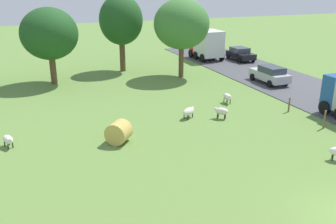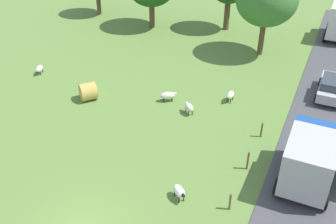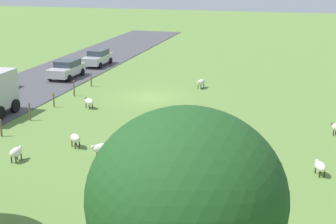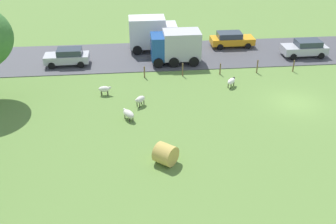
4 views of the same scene
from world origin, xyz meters
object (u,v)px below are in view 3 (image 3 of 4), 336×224
Objects in this scene: sheep_4 at (16,152)px; sheep_6 at (103,148)px; hay_bale_0 at (208,141)px; sheep_1 at (201,82)px; tree_0 at (186,198)px; car_0 at (98,57)px; sheep_5 at (75,138)px; sheep_0 at (89,102)px; sheep_3 at (320,166)px; car_1 at (67,69)px.

sheep_6 is at bearing -155.66° from sheep_4.
hay_bale_0 is at bearing -157.16° from sheep_4.
sheep_1 is 17.42m from sheep_6.
tree_0 is 41.77m from car_0.
hay_bale_0 is (-3.55, 15.09, 0.14)m from sheep_1.
hay_bale_0 is (-7.65, -1.27, 0.10)m from sheep_5.
sheep_1 is 0.18× the size of tree_0.
tree_0 reaches higher than sheep_6.
sheep_0 is 0.85× the size of sheep_1.
sheep_5 is 2.28m from sheep_6.
sheep_3 is at bearing -177.62° from sheep_6.
sheep_3 is 32.51m from car_0.
sheep_1 is at bearing 177.20° from car_1.
car_1 is at bearing -43.51° from hay_bale_0.
hay_bale_0 is 22.85m from car_1.
sheep_6 is 0.18× the size of tree_0.
car_0 is (8.45, -23.29, 0.36)m from sheep_5.
sheep_1 is 0.29× the size of car_0.
tree_0 reaches higher than car_0.
sheep_0 is 10.79m from sheep_4.
sheep_4 is at bearing 103.51° from car_0.
sheep_5 is 19.20m from car_1.
sheep_6 is (-4.73, 8.86, -0.04)m from sheep_0.
sheep_4 is (6.26, 19.23, 0.02)m from sheep_1.
sheep_4 reaches higher than sheep_6.
sheep_6 is (-2.08, 0.94, -0.07)m from sheep_5.
car_1 is at bearing -55.36° from sheep_0.
hay_bale_0 is (-10.29, 6.65, 0.13)m from sheep_0.
car_1 is at bearing -58.48° from sheep_6.
sheep_0 is 1.06× the size of sheep_5.
car_0 reaches higher than sheep_4.
car_0 is (5.80, -15.37, 0.38)m from sheep_0.
sheep_0 is 0.25× the size of car_0.
sheep_5 reaches higher than sheep_1.
sheep_1 is at bearing -108.04° from sheep_4.
sheep_3 is at bearing -171.40° from sheep_4.
car_0 is at bearing -63.81° from tree_0.
car_1 is (6.76, -19.86, 0.38)m from sheep_4.
sheep_0 is 25.63m from tree_0.
car_0 is at bearing -28.92° from sheep_1.
hay_bale_0 is at bearing 136.49° from car_1.
sheep_5 is 7.75m from hay_bale_0.
sheep_4 is 0.83× the size of sheep_6.
sheep_5 reaches higher than sheep_0.
sheep_5 is (-2.16, -2.86, 0.02)m from sheep_4.
sheep_4 is 20.98m from car_1.
sheep_6 is 21.05m from car_1.
tree_0 is (-12.09, 11.18, 4.08)m from sheep_4.
sheep_6 is at bearing 2.38° from sheep_3.
sheep_5 is at bearing -24.27° from sheep_6.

